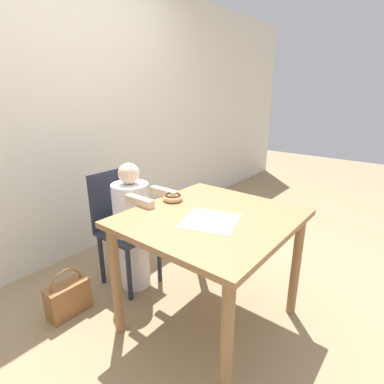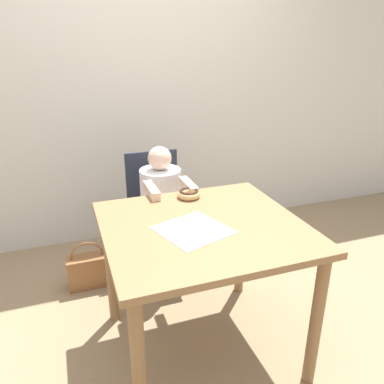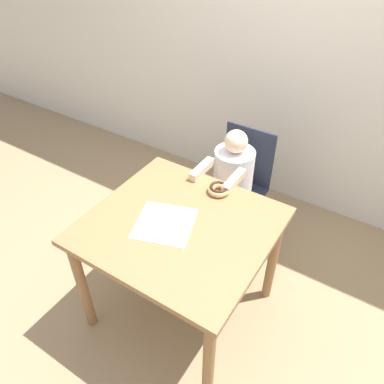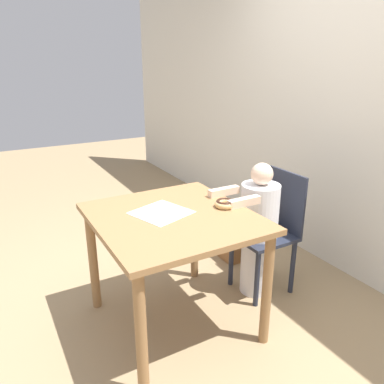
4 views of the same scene
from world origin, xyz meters
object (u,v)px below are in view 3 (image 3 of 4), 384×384
Objects in this scene: chair at (239,188)px; handbag at (181,199)px; donut at (219,189)px; child_figure at (231,194)px.

handbag is at bearing -179.24° from chair.
handbag is (-0.59, 0.46, -0.67)m from donut.
handbag is at bearing 142.12° from donut.
donut is (0.08, -0.34, 0.30)m from child_figure.
child_figure reaches higher than chair.
child_figure reaches higher than donut.
child_figure is at bearing -90.00° from chair.
chair reaches higher than donut.
child_figure is 7.53× the size of donut.
chair is at bearing 99.23° from donut.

